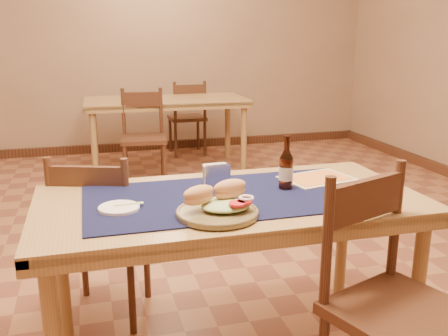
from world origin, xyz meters
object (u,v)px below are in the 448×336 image
object	(u,v)px
main_table	(230,215)
sandwich_plate	(219,206)
back_table	(166,106)
chair_main_near	(394,304)
beer_bottle	(286,169)
chair_main_far	(101,234)
napkin_holder	(217,177)

from	to	relation	value
main_table	sandwich_plate	world-z (taller)	sandwich_plate
main_table	back_table	world-z (taller)	same
chair_main_near	beer_bottle	size ratio (longest dim) A/B	4.07
main_table	beer_bottle	distance (m)	0.32
main_table	chair_main_far	size ratio (longest dim) A/B	1.82
napkin_holder	chair_main_far	bearing A→B (deg)	146.43
beer_bottle	back_table	bearing A→B (deg)	90.05
chair_main_far	beer_bottle	size ratio (longest dim) A/B	3.75
back_table	chair_main_far	size ratio (longest dim) A/B	1.94
sandwich_plate	beer_bottle	xyz separation A→B (m)	(0.37, 0.24, 0.05)
back_table	beer_bottle	size ratio (longest dim) A/B	7.27
sandwich_plate	beer_bottle	distance (m)	0.44
main_table	back_table	distance (m)	3.37
main_table	napkin_holder	size ratio (longest dim) A/B	12.58
main_table	sandwich_plate	distance (m)	0.26
sandwich_plate	napkin_holder	world-z (taller)	sandwich_plate
main_table	back_table	size ratio (longest dim) A/B	0.94
main_table	back_table	xyz separation A→B (m)	(0.26, 3.36, 0.00)
napkin_holder	sandwich_plate	bearing A→B (deg)	-103.17
chair_main_far	beer_bottle	bearing A→B (deg)	-27.88
chair_main_near	sandwich_plate	world-z (taller)	chair_main_near
chair_main_near	sandwich_plate	size ratio (longest dim) A/B	3.09
sandwich_plate	napkin_holder	distance (m)	0.33
chair_main_near	napkin_holder	size ratio (longest dim) A/B	7.52
back_table	napkin_holder	bearing A→B (deg)	-95.07
main_table	chair_main_near	xyz separation A→B (m)	(0.44, -0.56, -0.17)
back_table	beer_bottle	bearing A→B (deg)	-89.95
chair_main_far	napkin_holder	size ratio (longest dim) A/B	6.92
beer_bottle	chair_main_near	bearing A→B (deg)	-73.64
main_table	chair_main_far	xyz separation A→B (m)	(-0.53, 0.46, -0.21)
main_table	beer_bottle	bearing A→B (deg)	7.60
back_table	beer_bottle	distance (m)	3.33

